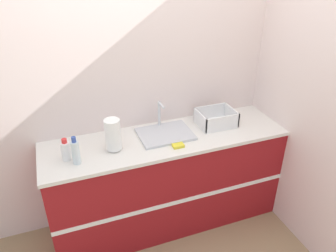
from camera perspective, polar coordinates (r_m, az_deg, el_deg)
name	(u,v)px	position (r m, az deg, el deg)	size (l,w,h in m)	color
ground_plane	(178,239)	(3.13, 1.71, -19.11)	(12.00, 12.00, 0.00)	#937A56
wall_back	(154,82)	(2.85, -2.45, 7.74)	(4.44, 0.06, 2.60)	silver
wall_right	(279,79)	(3.07, 18.69, 7.84)	(0.06, 2.57, 2.60)	silver
counter_cabinet	(167,180)	(3.01, -0.21, -9.45)	(2.07, 0.59, 0.92)	maroon
sink	(165,133)	(2.77, -0.50, -1.15)	(0.45, 0.35, 0.25)	silver
paper_towel_roll	(113,135)	(2.55, -9.56, -1.52)	(0.12, 0.12, 0.26)	#4C4C51
dish_rack	(216,120)	(2.94, 8.32, 1.12)	(0.32, 0.25, 0.14)	white
bottle_clear	(76,152)	(2.47, -15.78, -4.36)	(0.06, 0.06, 0.22)	silver
bottle_white_spray	(66,150)	(2.54, -17.36, -4.09)	(0.07, 0.07, 0.18)	white
sponge	(178,146)	(2.61, 1.79, -3.44)	(0.09, 0.06, 0.02)	yellow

